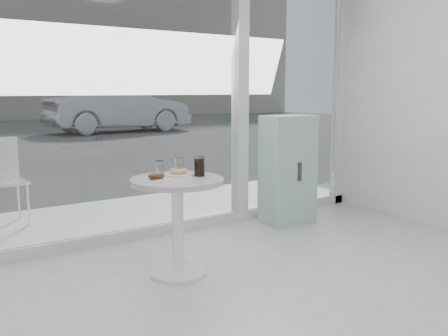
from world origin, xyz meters
TOP-DOWN VIEW (x-y plane):
  - storefront at (0.07, 3.00)m, footprint 5.00×0.14m
  - main_table at (-0.50, 1.90)m, footprint 0.72×0.72m
  - patio_deck at (0.00, 3.80)m, footprint 5.60×1.60m
  - mint_cabinet at (1.27, 2.61)m, footprint 0.57×0.40m
  - patio_chair at (-1.34, 4.12)m, footprint 0.42×0.42m
  - car_silver at (4.44, 14.90)m, footprint 4.90×1.79m
  - plate_fritter at (-0.68, 1.89)m, footprint 0.22×0.22m
  - plate_donut at (-0.41, 2.03)m, footprint 0.24×0.24m
  - water_tumbler_a at (-0.54, 2.11)m, footprint 0.07×0.07m
  - water_tumbler_b at (-0.39, 2.07)m, footprint 0.08×0.08m
  - cola_glass at (-0.30, 1.90)m, footprint 0.08×0.08m

SIDE VIEW (x-z plane):
  - patio_deck at x=0.00m, z-range 0.00..0.05m
  - main_table at x=-0.50m, z-range 0.17..0.94m
  - patio_chair at x=-1.34m, z-range 0.11..1.01m
  - mint_cabinet at x=1.27m, z-range 0.00..1.17m
  - plate_donut at x=-0.41m, z-range 0.76..0.82m
  - plate_fritter at x=-0.68m, z-range 0.76..0.83m
  - car_silver at x=4.44m, z-range 0.00..1.60m
  - water_tumbler_a at x=-0.54m, z-range 0.76..0.88m
  - water_tumbler_b at x=-0.39m, z-range 0.76..0.90m
  - cola_glass at x=-0.30m, z-range 0.77..0.92m
  - storefront at x=0.07m, z-range 0.21..3.21m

